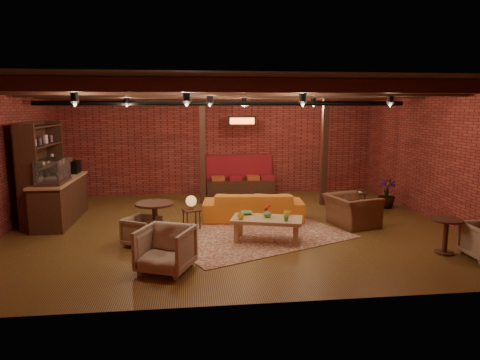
{
  "coord_description": "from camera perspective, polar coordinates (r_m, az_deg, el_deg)",
  "views": [
    {
      "loc": [
        -0.97,
        -9.59,
        2.73
      ],
      "look_at": [
        0.19,
        0.2,
        1.07
      ],
      "focal_mm": 32.0,
      "sensor_mm": 36.0,
      "label": 1
    }
  ],
  "objects": [
    {
      "name": "armchair_a",
      "position": [
        8.84,
        -12.88,
        -6.47
      ],
      "size": [
        0.82,
        0.84,
        0.65
      ],
      "primitive_type": "imported",
      "rotation": [
        0.0,
        0.0,
        1.05
      ],
      "color": "beige",
      "rests_on": "floor"
    },
    {
      "name": "wall_left",
      "position": [
        10.47,
        -29.41,
        2.15
      ],
      "size": [
        0.02,
        8.0,
        3.2
      ],
      "primitive_type": "cube",
      "color": "maroon",
      "rests_on": "ground"
    },
    {
      "name": "round_table_right",
      "position": [
        8.99,
        25.76,
        -6.09
      ],
      "size": [
        0.58,
        0.58,
        0.67
      ],
      "color": "black",
      "rests_on": "floor"
    },
    {
      "name": "ceiling",
      "position": [
        9.65,
        -1.03,
        12.37
      ],
      "size": [
        10.0,
        8.0,
        0.02
      ],
      "primitive_type": "cube",
      "color": "black",
      "rests_on": "wall_back"
    },
    {
      "name": "armchair_b",
      "position": [
        7.37,
        -9.9,
        -8.81
      ],
      "size": [
        1.06,
        1.03,
        0.85
      ],
      "primitive_type": "imported",
      "rotation": [
        0.0,
        0.0,
        -0.4
      ],
      "color": "beige",
      "rests_on": "floor"
    },
    {
      "name": "service_counter",
      "position": [
        11.21,
        -22.88,
        -1.09
      ],
      "size": [
        0.8,
        2.5,
        1.6
      ],
      "primitive_type": null,
      "color": "black",
      "rests_on": "ground"
    },
    {
      "name": "side_table_lamp",
      "position": [
        9.77,
        -6.52,
        -3.15
      ],
      "size": [
        0.46,
        0.46,
        0.77
      ],
      "rotation": [
        0.0,
        0.0,
        0.3
      ],
      "color": "black",
      "rests_on": "floor"
    },
    {
      "name": "coffee_table",
      "position": [
        8.87,
        3.52,
        -5.41
      ],
      "size": [
        1.58,
        1.09,
        0.74
      ],
      "rotation": [
        0.0,
        0.0,
        -0.28
      ],
      "color": "#A9784F",
      "rests_on": "floor"
    },
    {
      "name": "sofa",
      "position": [
        10.5,
        1.75,
        -3.51
      ],
      "size": [
        2.5,
        1.18,
        0.71
      ],
      "primitive_type": "imported",
      "rotation": [
        0.0,
        0.0,
        3.04
      ],
      "color": "#CD691C",
      "rests_on": "floor"
    },
    {
      "name": "wall_back",
      "position": [
        13.67,
        -2.7,
        4.84
      ],
      "size": [
        10.0,
        0.02,
        3.2
      ],
      "primitive_type": "cube",
      "color": "maroon",
      "rests_on": "ground"
    },
    {
      "name": "wall_front",
      "position": [
        5.79,
        3.0,
        -1.7
      ],
      "size": [
        10.0,
        0.02,
        3.2
      ],
      "primitive_type": "cube",
      "color": "maroon",
      "rests_on": "ground"
    },
    {
      "name": "armchair_right",
      "position": [
        10.32,
        14.7,
        -3.3
      ],
      "size": [
        0.98,
        1.26,
        0.97
      ],
      "primitive_type": "imported",
      "rotation": [
        0.0,
        0.0,
        1.83
      ],
      "color": "brown",
      "rests_on": "floor"
    },
    {
      "name": "post_left",
      "position": [
        12.25,
        -5.04,
        4.26
      ],
      "size": [
        0.16,
        0.16,
        3.2
      ],
      "primitive_type": "cube",
      "color": "black",
      "rests_on": "ground"
    },
    {
      "name": "rug",
      "position": [
        9.47,
        1.66,
        -7.14
      ],
      "size": [
        4.56,
        4.12,
        0.01
      ],
      "primitive_type": "cube",
      "rotation": [
        0.0,
        0.0,
        0.42
      ],
      "color": "maroon",
      "rests_on": "floor"
    },
    {
      "name": "side_table_book",
      "position": [
        11.86,
        15.13,
        -1.8
      ],
      "size": [
        0.53,
        0.53,
        0.52
      ],
      "rotation": [
        0.0,
        0.0,
        0.23
      ],
      "color": "black",
      "rests_on": "floor"
    },
    {
      "name": "post_right",
      "position": [
        12.24,
        11.21,
        4.11
      ],
      "size": [
        0.16,
        0.16,
        3.2
      ],
      "primitive_type": "cube",
      "color": "black",
      "rests_on": "ground"
    },
    {
      "name": "plant_counter",
      "position": [
        11.31,
        -22.26,
        1.19
      ],
      "size": [
        0.35,
        0.39,
        0.3
      ],
      "primitive_type": "imported",
      "color": "#337F33",
      "rests_on": "service_counter"
    },
    {
      "name": "plant_tall",
      "position": [
        12.3,
        19.17,
        1.89
      ],
      "size": [
        1.71,
        1.71,
        2.39
      ],
      "primitive_type": "imported",
      "rotation": [
        0.0,
        0.0,
        -0.35
      ],
      "color": "#4C7F4C",
      "rests_on": "floor"
    },
    {
      "name": "banquette",
      "position": [
        13.42,
        0.03,
        0.02
      ],
      "size": [
        2.1,
        0.7,
        1.0
      ],
      "primitive_type": null,
      "color": "maroon",
      "rests_on": "ground"
    },
    {
      "name": "ceiling_pipe",
      "position": [
        11.23,
        -1.86,
        10.19
      ],
      "size": [
        9.6,
        0.12,
        0.12
      ],
      "primitive_type": "cylinder",
      "rotation": [
        0.0,
        1.57,
        0.0
      ],
      "color": "black",
      "rests_on": "ceiling"
    },
    {
      "name": "shelving_hutch",
      "position": [
        11.36,
        -24.81,
        0.96
      ],
      "size": [
        0.52,
        2.0,
        2.4
      ],
      "primitive_type": null,
      "color": "black",
      "rests_on": "ground"
    },
    {
      "name": "ceiling_beams",
      "position": [
        9.65,
        -1.03,
        11.66
      ],
      "size": [
        9.8,
        6.4,
        0.22
      ],
      "primitive_type": null,
      "color": "black",
      "rests_on": "ceiling"
    },
    {
      "name": "round_table_left",
      "position": [
        8.97,
        -11.28,
        -4.64
      ],
      "size": [
        0.79,
        0.79,
        0.82
      ],
      "color": "black",
      "rests_on": "floor"
    },
    {
      "name": "floor",
      "position": [
        10.02,
        -0.98,
        -6.23
      ],
      "size": [
        10.0,
        10.0,
        0.0
      ],
      "primitive_type": "plane",
      "color": "#36210D",
      "rests_on": "ground"
    },
    {
      "name": "ceiling_spotlights",
      "position": [
        9.64,
        -1.03,
        10.35
      ],
      "size": [
        6.4,
        4.4,
        0.28
      ],
      "primitive_type": null,
      "color": "black",
      "rests_on": "ceiling"
    },
    {
      "name": "wall_right",
      "position": [
        11.36,
        25.01,
        2.97
      ],
      "size": [
        0.02,
        8.0,
        3.2
      ],
      "primitive_type": "cube",
      "color": "maroon",
      "rests_on": "ground"
    },
    {
      "name": "service_sign",
      "position": [
        12.79,
        0.27,
        7.88
      ],
      "size": [
        0.86,
        0.06,
        0.3
      ],
      "primitive_type": "cube",
      "color": "#FC4919",
      "rests_on": "ceiling"
    }
  ]
}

